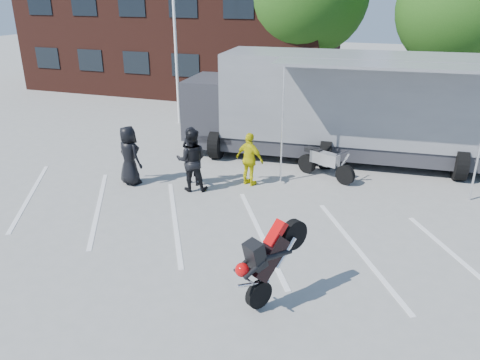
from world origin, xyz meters
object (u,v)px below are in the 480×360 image
Objects in this scene: stunt_bike_rider at (283,297)px; tree_mid at (459,9)px; flagpole at (179,7)px; spectator_leather_b at (192,156)px; transporter_truck at (343,159)px; spectator_leather_a at (129,155)px; spectator_leather_c at (192,160)px; parked_motorcycle at (325,178)px; spectator_hivis at (250,159)px.

tree_mid is at bearing 110.03° from stunt_bike_rider.
flagpole is 8.49m from spectator_leather_b.
spectator_leather_a reaches higher than transporter_truck.
spectator_leather_a is 2.05m from spectator_leather_c.
spectator_leather_a is 1.95m from spectator_leather_b.
parked_motorcycle is at bearing -32.77° from flagpole.
parked_motorcycle is 4.42m from spectator_leather_c.
spectator_leather_b is at bearing 140.28° from parked_motorcycle.
spectator_leather_a is (-6.02, 4.19, 0.93)m from stunt_bike_rider.
stunt_bike_rider is at bearing -152.67° from parked_motorcycle.
transporter_truck is at bearing -150.38° from spectator_leather_c.
flagpole is 4.30× the size of stunt_bike_rider.
spectator_leather_b is (-4.14, -4.00, 0.93)m from transporter_truck.
spectator_hivis is (-2.47, 5.33, 0.84)m from stunt_bike_rider.
stunt_bike_rider is (-3.61, -16.36, -4.94)m from tree_mid.
parked_motorcycle is 1.16× the size of spectator_leather_b.
stunt_bike_rider is 5.93m from spectator_hivis.
parked_motorcycle is at bearing -101.87° from transporter_truck.
spectator_leather_b is 1.11× the size of spectator_hivis.
spectator_leather_c is at bearing 146.47° from parked_motorcycle.
flagpole is at bearing 81.83° from parked_motorcycle.
stunt_bike_rider is at bearing 141.43° from spectator_leather_b.
parked_motorcycle is 2.66m from spectator_hivis.
spectator_leather_b is at bearing 35.53° from spectator_hivis.
flagpole is at bearing -156.03° from tree_mid.
stunt_bike_rider is at bearing 113.70° from spectator_leather_c.
tree_mid is at bearing 23.97° from flagpole.
transporter_truck is 6.96× the size of spectator_hivis.
spectator_hivis is at bearing -138.22° from spectator_leather_a.
transporter_truck is at bearing -18.62° from flagpole.
transporter_truck is (7.59, -2.56, -5.05)m from flagpole.
transporter_truck reaches higher than parked_motorcycle.
spectator_leather_c reaches higher than spectator_leather_a.
flagpole is 9.47m from transporter_truck.
spectator_leather_c is at bearing -136.17° from transporter_truck.
spectator_leather_c is at bearing 50.45° from spectator_hivis.
stunt_bike_rider is at bearing -56.10° from flagpole.
spectator_leather_c reaches higher than parked_motorcycle.
flagpole is 8.99m from spectator_hivis.
transporter_truck is 6.27× the size of spectator_leather_a.
spectator_leather_b is 0.97× the size of spectator_leather_c.
stunt_bike_rider is 6.43m from spectator_leather_b.
flagpole is 1.04× the size of tree_mid.
tree_mid reaches higher than parked_motorcycle.
spectator_leather_c is (-3.95, -4.43, 0.96)m from transporter_truck.
tree_mid reaches higher than spectator_leather_c.
stunt_bike_rider is 1.00× the size of spectator_leather_b.
spectator_leather_b is at bearing -123.96° from tree_mid.
spectator_leather_a is (-5.99, -4.61, 0.93)m from transporter_truck.
parked_motorcycle is at bearing -143.94° from spectator_leather_b.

